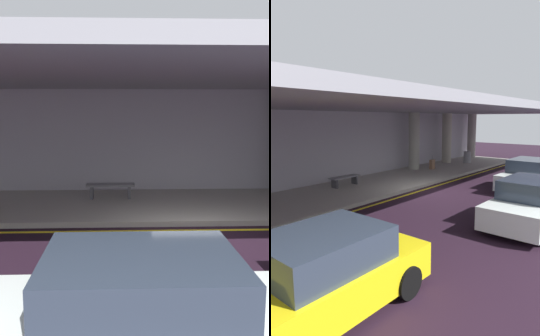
# 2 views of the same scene
# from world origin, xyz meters

# --- Properties ---
(ground_plane) EXTENTS (60.00, 60.00, 0.00)m
(ground_plane) POSITION_xyz_m (0.00, 0.00, 0.00)
(ground_plane) COLOR black
(sidewalk) EXTENTS (26.00, 4.20, 0.15)m
(sidewalk) POSITION_xyz_m (0.00, 3.10, 0.07)
(sidewalk) COLOR #ACA89E
(sidewalk) RESTS_ON ground
(lane_stripe_yellow) EXTENTS (26.00, 0.14, 0.01)m
(lane_stripe_yellow) POSITION_xyz_m (0.00, 0.67, 0.00)
(lane_stripe_yellow) COLOR yellow
(lane_stripe_yellow) RESTS_ON ground
(ceiling_overhang) EXTENTS (28.00, 13.20, 0.30)m
(ceiling_overhang) POSITION_xyz_m (0.00, 2.60, 3.95)
(ceiling_overhang) COLOR gray
(ceiling_overhang) RESTS_ON support_column_far_left
(terminal_back_wall) EXTENTS (26.00, 0.30, 3.80)m
(terminal_back_wall) POSITION_xyz_m (0.00, 5.35, 1.90)
(terminal_back_wall) COLOR #AFACB7
(terminal_back_wall) RESTS_ON ground
(car_white) EXTENTS (4.10, 1.92, 1.50)m
(car_white) POSITION_xyz_m (-1.75, -4.84, 0.71)
(car_white) COLOR white
(car_white) RESTS_ON ground
(bench_metal) EXTENTS (1.60, 0.50, 0.48)m
(bench_metal) POSITION_xyz_m (-2.22, 3.79, 0.50)
(bench_metal) COLOR slate
(bench_metal) RESTS_ON sidewalk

